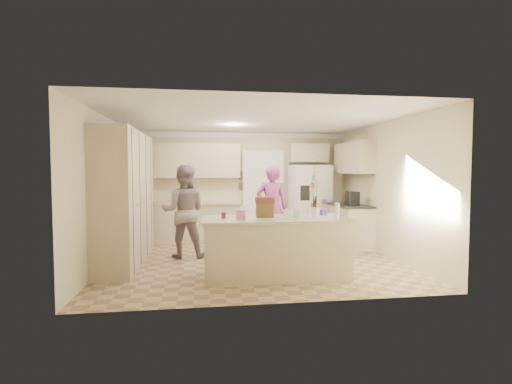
{
  "coord_description": "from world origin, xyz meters",
  "views": [
    {
      "loc": [
        -0.89,
        -6.75,
        1.65
      ],
      "look_at": [
        0.1,
        0.35,
        1.25
      ],
      "focal_mm": 26.0,
      "sensor_mm": 36.0,
      "label": 1
    }
  ],
  "objects": [
    {
      "name": "utensil_crock",
      "position": [
        0.85,
        -1.05,
        1.0
      ],
      "size": [
        0.13,
        0.13,
        0.15
      ],
      "primitive_type": "cylinder",
      "color": "white",
      "rests_on": "island_top"
    },
    {
      "name": "tissue_box",
      "position": [
        -0.35,
        -1.2,
        1.0
      ],
      "size": [
        0.13,
        0.13,
        0.14
      ],
      "primitive_type": "cube",
      "color": "pink",
      "rests_on": "island_top"
    },
    {
      "name": "wall_right",
      "position": [
        2.61,
        0.0,
        1.3
      ],
      "size": [
        0.02,
        4.6,
        2.6
      ],
      "primitive_type": "cube",
      "color": "beige",
      "rests_on": "ground"
    },
    {
      "name": "wall_frame_upper",
      "position": [
        0.02,
        2.27,
        1.55
      ],
      "size": [
        0.15,
        0.02,
        0.2
      ],
      "primitive_type": "cube",
      "color": "brown",
      "rests_on": "wall_back"
    },
    {
      "name": "dollhouse_body",
      "position": [
        0.05,
        -1.0,
        1.04
      ],
      "size": [
        0.26,
        0.18,
        0.22
      ],
      "primitive_type": "cube",
      "color": "brown",
      "rests_on": "island_top"
    },
    {
      "name": "wall_left",
      "position": [
        -2.61,
        0.0,
        1.3
      ],
      "size": [
        0.02,
        4.6,
        2.6
      ],
      "primitive_type": "cube",
      "color": "beige",
      "rests_on": "ground"
    },
    {
      "name": "floor",
      "position": [
        0.0,
        0.0,
        -0.01
      ],
      "size": [
        5.2,
        4.6,
        0.02
      ],
      "primitive_type": "cube",
      "color": "tan",
      "rests_on": "ground"
    },
    {
      "name": "right_countertop",
      "position": [
        2.29,
        1.0,
        0.9
      ],
      "size": [
        0.63,
        1.24,
        0.04
      ],
      "primitive_type": "cube",
      "color": "#2D2B28",
      "rests_on": "right_base_cab"
    },
    {
      "name": "ceiling",
      "position": [
        0.0,
        0.0,
        2.61
      ],
      "size": [
        5.2,
        4.6,
        0.02
      ],
      "primitive_type": "cube",
      "color": "white",
      "rests_on": "wall_back"
    },
    {
      "name": "fridge_dispenser",
      "position": [
        1.42,
        1.59,
        1.15
      ],
      "size": [
        0.22,
        0.03,
        0.35
      ],
      "primitive_type": "cube",
      "color": "black",
      "rests_on": "refrigerator"
    },
    {
      "name": "crown_back",
      "position": [
        0.0,
        2.26,
        2.53
      ],
      "size": [
        5.2,
        0.08,
        0.12
      ],
      "primitive_type": "cube",
      "color": "white",
      "rests_on": "wall_back"
    },
    {
      "name": "fridge_handle_l",
      "position": [
        1.59,
        1.58,
        1.05
      ],
      "size": [
        0.02,
        0.02,
        0.85
      ],
      "primitive_type": "cylinder",
      "color": "silver",
      "rests_on": "refrigerator"
    },
    {
      "name": "wall_front",
      "position": [
        0.0,
        -2.31,
        1.3
      ],
      "size": [
        5.2,
        0.02,
        2.6
      ],
      "primitive_type": "cube",
      "color": "beige",
      "rests_on": "ground"
    },
    {
      "name": "teen_boy",
      "position": [
        -1.29,
        0.43,
        0.89
      ],
      "size": [
        0.91,
        0.74,
        1.77
      ],
      "primitive_type": "imported",
      "rotation": [
        0.0,
        0.0,
        3.06
      ],
      "color": "gray",
      "rests_on": "floor"
    },
    {
      "name": "teen_girl",
      "position": [
        0.47,
        0.69,
        0.89
      ],
      "size": [
        0.72,
        0.54,
        1.78
      ],
      "primitive_type": "imported",
      "rotation": [
        0.0,
        0.0,
        2.95
      ],
      "color": "#AA4294",
      "rests_on": "floor"
    },
    {
      "name": "fridge_magnets",
      "position": [
        1.64,
        1.59,
        0.9
      ],
      "size": [
        0.76,
        0.02,
        1.44
      ],
      "primitive_type": null,
      "color": "tan",
      "rests_on": "refrigerator"
    },
    {
      "name": "shaker_pepper",
      "position": [
        1.09,
        -0.88,
        0.97
      ],
      "size": [
        0.05,
        0.05,
        0.09
      ],
      "primitive_type": "cylinder",
      "color": "#3E3BA5",
      "rests_on": "island_top"
    },
    {
      "name": "wall_frame_lower",
      "position": [
        0.02,
        2.27,
        1.28
      ],
      "size": [
        0.15,
        0.02,
        0.2
      ],
      "primitive_type": "cube",
      "color": "brown",
      "rests_on": "wall_back"
    },
    {
      "name": "refrigerator",
      "position": [
        1.64,
        1.95,
        0.9
      ],
      "size": [
        0.95,
        0.77,
        1.8
      ],
      "primitive_type": "cube",
      "rotation": [
        0.0,
        0.0,
        0.07
      ],
      "color": "white",
      "rests_on": "floor"
    },
    {
      "name": "tissue_plume",
      "position": [
        -0.35,
        -1.2,
        1.1
      ],
      "size": [
        0.08,
        0.08,
        0.08
      ],
      "primitive_type": "cone",
      "color": "white",
      "rests_on": "tissue_box"
    },
    {
      "name": "fridge_handle_r",
      "position": [
        1.69,
        1.58,
        1.05
      ],
      "size": [
        0.02,
        0.02,
        0.85
      ],
      "primitive_type": "cylinder",
      "color": "silver",
      "rests_on": "refrigerator"
    },
    {
      "name": "fridge_seam",
      "position": [
        1.64,
        1.6,
        0.9
      ],
      "size": [
        0.02,
        0.02,
        1.78
      ],
      "primitive_type": "cube",
      "color": "gray",
      "rests_on": "refrigerator"
    },
    {
      "name": "over_fridge_cab",
      "position": [
        1.65,
        2.12,
        2.1
      ],
      "size": [
        0.95,
        0.35,
        0.45
      ],
      "primitive_type": "cube",
      "color": "beige",
      "rests_on": "wall_back"
    },
    {
      "name": "back_countertop",
      "position": [
        -1.15,
        1.99,
        0.9
      ],
      "size": [
        2.24,
        0.63,
        0.04
      ],
      "primitive_type": "cube",
      "color": "#BCB39D",
      "rests_on": "back_base_cab"
    },
    {
      "name": "island_base",
      "position": [
        0.2,
        -1.1,
        0.44
      ],
      "size": [
        2.2,
        0.9,
        0.88
      ],
      "primitive_type": "cube",
      "color": "beige",
      "rests_on": "floor"
    },
    {
      "name": "pantry_bank",
      "position": [
        -2.3,
        0.2,
        1.18
      ],
      "size": [
        0.6,
        2.6,
        2.35
      ],
      "primitive_type": "cube",
      "color": "beige",
      "rests_on": "floor"
    },
    {
      "name": "greeting_card_a",
      "position": [
        0.35,
        -1.3,
        1.01
      ],
      "size": [
        0.12,
        0.06,
        0.16
      ],
      "primitive_type": "cube",
      "rotation": [
        0.15,
        0.0,
        0.2
      ],
      "color": "white",
      "rests_on": "island_top"
    },
    {
      "name": "shaker_salt",
      "position": [
        1.02,
        -0.88,
        0.97
      ],
      "size": [
        0.05,
        0.05,
        0.09
      ],
      "primitive_type": "cylinder",
      "color": "#3E3BA5",
      "rests_on": "island_top"
    },
    {
      "name": "island_top",
      "position": [
        0.2,
        -1.1,
        0.9
      ],
      "size": [
        2.28,
        0.96,
        0.05
      ],
      "primitive_type": "cube",
      "color": "#BCB39D",
      "rests_on": "island_base"
    },
    {
      "name": "wall_back",
      "position": [
        0.0,
        2.31,
        1.3
      ],
      "size": [
        5.2,
        0.02,
        2.6
      ],
      "primitive_type": "cube",
      "color": "beige",
      "rests_on": "ground"
    },
    {
      "name": "water_bottle",
      "position": [
        1.15,
        -1.25,
        1.04
      ],
      "size": [
        0.07,
        0.07,
        0.24
      ],
      "primitive_type": "cylinder",
      "color": "silver",
      "rests_on": "island_top"
    },
    {
      "name": "dollhouse_roof",
      "position": [
        0.05,
        -1.0,
        1.2
      ],
      "size": [
        0.28,
        0.2,
        0.1
      ],
      "primitive_type": "cube",
      "color": "#592D1E",
      "rests_on": "dollhouse_body"
    },
    {
      "name": "right_base_cab",
      "position": [
        2.3,
        1.0,
        0.44
      ],
      "size": [
        0.6,
        1.2,
        0.88
      ],
      "primitive_type": "cube",
      "color": "beige",
      "rests_on": "floor"
    },
    {
      "name": "doorway_opening",
      "position": [
        0.55,
        2.28,
        1.05
      ],
      "size": [
        0.9,
        0.06,
        2.1
      ],
      "primitive_type": "cube",
      "color": "black",
      "rests_on": "floor"
    },
    {
      "name": "greeting_card_b",
      "position": [
        0.5,
        -1.25,
        1.01
      ],
      "size": [
        0.12,
        0.05,
        0.16
      ],
      "primitive_type": "cube",
      "rotation": [
        0.15,
        0.0,
        -0.1
      ],
      "color": "silver",
      "rests_on": "island_top"
    },
    {
      "name": "back_base_cab",
      "position": [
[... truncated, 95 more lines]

